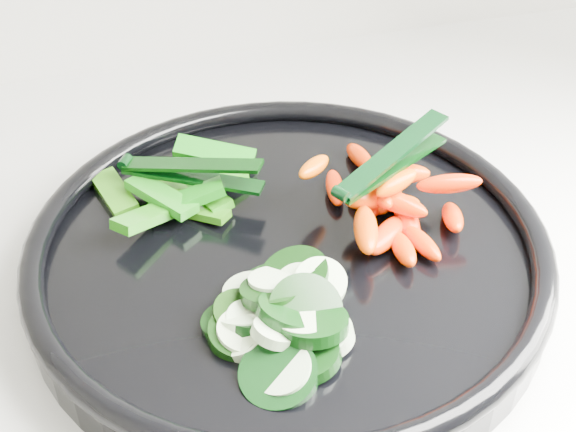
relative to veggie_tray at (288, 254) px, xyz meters
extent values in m
cylinder|color=black|center=(0.00, 0.00, -0.01)|extent=(0.42, 0.42, 0.02)
torus|color=black|center=(0.00, 0.00, 0.01)|extent=(0.43, 0.43, 0.02)
cylinder|color=black|center=(-0.04, -0.11, 0.01)|extent=(0.06, 0.06, 0.03)
cylinder|color=beige|center=(-0.04, -0.11, 0.01)|extent=(0.05, 0.05, 0.02)
cylinder|color=black|center=(-0.04, -0.07, 0.01)|extent=(0.04, 0.04, 0.03)
cylinder|color=beige|center=(-0.05, -0.06, 0.01)|extent=(0.04, 0.04, 0.03)
cylinder|color=black|center=(-0.05, -0.06, 0.01)|extent=(0.06, 0.06, 0.02)
cylinder|color=beige|center=(-0.05, -0.07, 0.01)|extent=(0.04, 0.04, 0.02)
cylinder|color=black|center=(-0.02, -0.10, 0.01)|extent=(0.05, 0.05, 0.02)
cylinder|color=beige|center=(0.00, -0.09, 0.01)|extent=(0.05, 0.05, 0.02)
cylinder|color=black|center=(-0.03, -0.04, 0.01)|extent=(0.04, 0.04, 0.02)
cylinder|color=beige|center=(-0.04, -0.04, 0.01)|extent=(0.03, 0.03, 0.02)
cylinder|color=black|center=(-0.06, -0.06, 0.01)|extent=(0.05, 0.05, 0.01)
cylinder|color=beige|center=(-0.04, -0.05, 0.01)|extent=(0.05, 0.05, 0.01)
cylinder|color=black|center=(-0.05, -0.07, 0.01)|extent=(0.05, 0.05, 0.02)
cylinder|color=beige|center=(-0.05, -0.08, 0.01)|extent=(0.05, 0.05, 0.02)
cylinder|color=black|center=(-0.05, -0.06, 0.01)|extent=(0.04, 0.04, 0.02)
cylinder|color=beige|center=(-0.05, -0.08, 0.01)|extent=(0.04, 0.04, 0.02)
cylinder|color=black|center=(-0.03, -0.05, 0.02)|extent=(0.05, 0.05, 0.02)
cylinder|color=beige|center=(-0.02, -0.05, 0.02)|extent=(0.04, 0.04, 0.02)
cylinder|color=black|center=(-0.02, -0.08, 0.02)|extent=(0.05, 0.05, 0.03)
cylinder|color=beige|center=(-0.03, -0.09, 0.02)|extent=(0.03, 0.03, 0.02)
cylinder|color=black|center=(-0.01, -0.07, 0.02)|extent=(0.07, 0.06, 0.03)
cylinder|color=#D8F7C6|center=(0.01, -0.05, 0.02)|extent=(0.05, 0.05, 0.03)
cylinder|color=black|center=(-0.01, -0.04, 0.02)|extent=(0.06, 0.06, 0.02)
cylinder|color=beige|center=(-0.01, -0.05, 0.02)|extent=(0.04, 0.04, 0.02)
cylinder|color=black|center=(-0.01, -0.09, 0.02)|extent=(0.05, 0.05, 0.02)
cylinder|color=beige|center=(-0.02, -0.09, 0.02)|extent=(0.04, 0.04, 0.02)
ellipsoid|color=#FA2E00|center=(0.09, 0.00, 0.01)|extent=(0.02, 0.05, 0.03)
ellipsoid|color=#FF4B00|center=(0.07, -0.01, 0.01)|extent=(0.05, 0.05, 0.03)
ellipsoid|color=#EC2C00|center=(0.09, -0.03, 0.01)|extent=(0.02, 0.04, 0.02)
ellipsoid|color=#DB4400|center=(0.07, 0.02, 0.01)|extent=(0.03, 0.04, 0.02)
ellipsoid|color=#FF1700|center=(0.12, -0.01, 0.01)|extent=(0.03, 0.05, 0.03)
ellipsoid|color=red|center=(0.07, 0.03, 0.01)|extent=(0.02, 0.04, 0.02)
ellipsoid|color=#F85B00|center=(0.07, -0.03, 0.01)|extent=(0.02, 0.04, 0.02)
ellipsoid|color=#DA5400|center=(0.09, 0.02, 0.01)|extent=(0.04, 0.02, 0.02)
ellipsoid|color=#FF1700|center=(0.08, 0.08, 0.01)|extent=(0.02, 0.04, 0.02)
ellipsoid|color=#F41C00|center=(0.05, 0.05, 0.01)|extent=(0.02, 0.04, 0.02)
ellipsoid|color=#FF4F00|center=(0.05, -0.02, 0.03)|extent=(0.03, 0.06, 0.02)
ellipsoid|color=#FF3100|center=(0.11, 0.05, 0.03)|extent=(0.02, 0.05, 0.03)
ellipsoid|color=red|center=(0.07, 0.02, 0.03)|extent=(0.02, 0.04, 0.02)
ellipsoid|color=red|center=(0.08, 0.00, 0.03)|extent=(0.05, 0.05, 0.02)
ellipsoid|color=#F76500|center=(0.07, 0.01, 0.03)|extent=(0.06, 0.03, 0.03)
ellipsoid|color=#FB2B00|center=(0.10, 0.04, 0.03)|extent=(0.05, 0.02, 0.02)
ellipsoid|color=#F96200|center=(0.03, 0.04, 0.04)|extent=(0.04, 0.03, 0.02)
ellipsoid|color=#F55F00|center=(0.08, 0.01, 0.04)|extent=(0.04, 0.03, 0.02)
ellipsoid|color=#FF1E00|center=(0.12, 0.00, 0.04)|extent=(0.05, 0.03, 0.02)
cube|color=#1A6409|center=(-0.04, 0.07, 0.01)|extent=(0.03, 0.06, 0.02)
cube|color=#196809|center=(-0.06, 0.08, 0.01)|extent=(0.05, 0.04, 0.02)
cube|color=#226E0A|center=(-0.03, 0.10, 0.01)|extent=(0.04, 0.06, 0.02)
cube|color=#1F6009|center=(-0.05, 0.05, 0.01)|extent=(0.04, 0.04, 0.01)
cube|color=#0A730E|center=(-0.06, 0.09, 0.01)|extent=(0.06, 0.05, 0.02)
cube|color=#1C6109|center=(-0.11, 0.10, 0.01)|extent=(0.03, 0.06, 0.01)
cube|color=#236409|center=(-0.07, 0.09, 0.01)|extent=(0.02, 0.06, 0.03)
cube|color=#17730B|center=(-0.06, 0.06, 0.02)|extent=(0.06, 0.02, 0.03)
cube|color=#09660C|center=(-0.09, 0.05, 0.02)|extent=(0.05, 0.05, 0.02)
cube|color=#09610F|center=(-0.08, 0.07, 0.02)|extent=(0.05, 0.06, 0.01)
cube|color=#0A6A0E|center=(-0.03, 0.11, 0.02)|extent=(0.07, 0.05, 0.02)
cylinder|color=black|center=(0.04, -0.01, 0.05)|extent=(0.01, 0.01, 0.01)
cube|color=black|center=(0.08, 0.02, 0.05)|extent=(0.10, 0.07, 0.00)
cube|color=black|center=(0.08, 0.02, 0.06)|extent=(0.10, 0.07, 0.02)
cylinder|color=black|center=(-0.10, 0.11, 0.03)|extent=(0.01, 0.01, 0.01)
cube|color=black|center=(-0.05, 0.08, 0.02)|extent=(0.10, 0.07, 0.00)
cube|color=black|center=(-0.05, 0.08, 0.04)|extent=(0.10, 0.07, 0.02)
camera|label=1|loc=(-0.12, -0.41, 0.38)|focal=50.00mm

